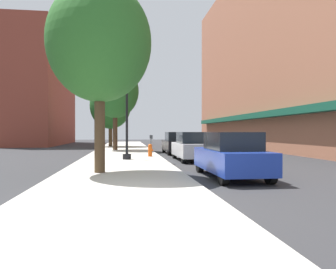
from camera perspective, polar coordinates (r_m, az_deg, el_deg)
ground_plane at (r=25.60m, az=1.08°, el=-3.27°), size 90.00×90.00×0.00m
sidewalk_slab at (r=26.32m, az=-7.90°, el=-3.04°), size 4.80×50.00×0.12m
building_right_brick at (r=33.71m, az=19.39°, el=13.94°), size 6.80×40.00×19.12m
building_far_background at (r=46.01m, az=-21.69°, el=7.36°), size 6.80×18.00×14.47m
lamppost at (r=18.25m, az=-7.34°, el=5.29°), size 0.48×0.48×5.90m
fire_hydrant at (r=20.24m, az=-3.20°, el=-2.79°), size 0.33×0.26×0.79m
parking_meter_near at (r=24.46m, az=-3.13°, el=-1.22°), size 0.14×0.09×1.31m
parking_meter_far at (r=23.32m, az=-2.92°, el=-1.30°), size 0.14×0.09×1.31m
tree_near at (r=28.11m, az=-9.40°, el=7.62°), size 4.05×4.05×7.41m
tree_mid at (r=34.96m, az=-10.22°, el=5.10°), size 4.36×4.36×6.90m
tree_far at (r=12.94m, az=-12.10°, el=15.65°), size 3.96×3.96×7.24m
car_blue at (r=11.88m, az=11.17°, el=-3.69°), size 1.80×4.30×1.66m
car_silver at (r=18.58m, az=4.32°, el=-2.19°), size 1.80×4.30×1.66m
car_black at (r=24.25m, az=1.54°, el=-1.56°), size 1.80×4.30×1.66m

